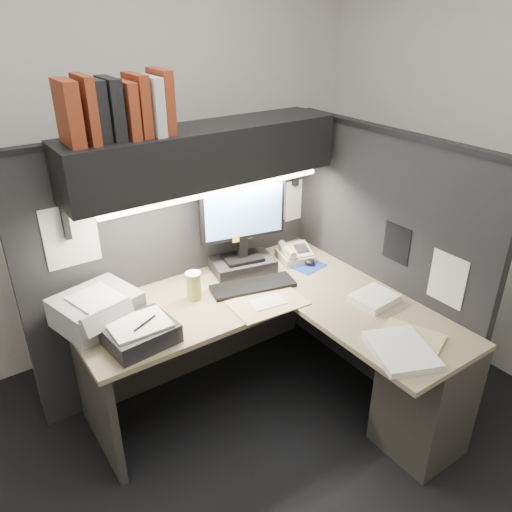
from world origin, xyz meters
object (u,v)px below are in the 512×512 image
at_px(desk, 327,363).
at_px(notebook_stack, 140,334).
at_px(overhead_shelf, 204,154).
at_px(coffee_cup, 194,286).
at_px(monitor, 243,237).
at_px(telephone, 295,254).
at_px(printer, 97,309).
at_px(keyboard, 253,286).

xyz_separation_m(desk, notebook_stack, (-0.90, 0.39, 0.34)).
xyz_separation_m(desk, overhead_shelf, (-0.30, 0.75, 1.06)).
relative_size(desk, coffee_cup, 11.00).
distance_m(monitor, telephone, 0.41).
relative_size(monitor, printer, 1.47).
height_order(overhead_shelf, coffee_cup, overhead_shelf).
bearing_deg(telephone, desk, -99.17).
height_order(coffee_cup, printer, printer).
bearing_deg(overhead_shelf, notebook_stack, -148.93).
bearing_deg(coffee_cup, notebook_stack, -152.82).
height_order(monitor, telephone, monitor).
bearing_deg(telephone, overhead_shelf, -174.60).
bearing_deg(monitor, overhead_shelf, -173.57).
bearing_deg(monitor, notebook_stack, -146.07).
relative_size(coffee_cup, printer, 0.40).
bearing_deg(desk, notebook_stack, 156.47).
distance_m(telephone, printer, 1.30).
relative_size(overhead_shelf, coffee_cup, 10.03).
distance_m(overhead_shelf, telephone, 0.94).
distance_m(monitor, coffee_cup, 0.46).
bearing_deg(overhead_shelf, monitor, -5.24).
xyz_separation_m(overhead_shelf, notebook_stack, (-0.60, -0.36, -0.72)).
distance_m(printer, notebook_stack, 0.32).
height_order(telephone, coffee_cup, coffee_cup).
height_order(overhead_shelf, telephone, overhead_shelf).
bearing_deg(desk, monitor, 95.46).
height_order(keyboard, coffee_cup, coffee_cup).
height_order(monitor, coffee_cup, monitor).
height_order(monitor, printer, monitor).
xyz_separation_m(overhead_shelf, keyboard, (0.16, -0.24, -0.76)).
distance_m(monitor, printer, 0.95).
distance_m(overhead_shelf, monitor, 0.59).
relative_size(desk, overhead_shelf, 1.10).
xyz_separation_m(coffee_cup, notebook_stack, (-0.41, -0.21, -0.03)).
distance_m(overhead_shelf, printer, 0.99).
xyz_separation_m(monitor, telephone, (0.36, -0.07, -0.19)).
height_order(desk, coffee_cup, coffee_cup).
distance_m(overhead_shelf, keyboard, 0.81).
distance_m(desk, monitor, 0.90).
xyz_separation_m(overhead_shelf, printer, (-0.71, -0.07, -0.69)).
height_order(overhead_shelf, printer, overhead_shelf).
height_order(desk, overhead_shelf, overhead_shelf).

